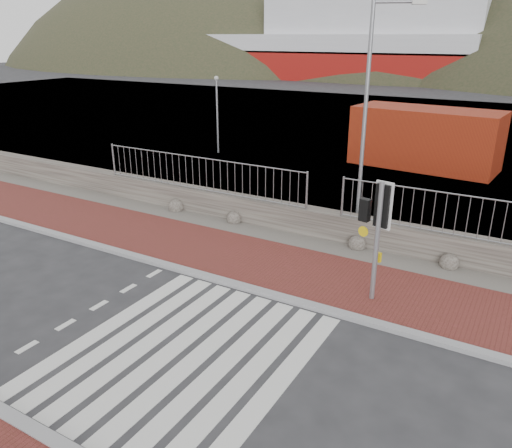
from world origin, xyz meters
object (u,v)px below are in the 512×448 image
Objects in this scene: ferry at (332,41)px; shipping_container at (425,138)px; streetlight at (369,111)px; traffic_signal_far at (378,216)px.

ferry is 55.69m from shipping_container.
streetlight is at bearing -82.90° from shipping_container.
ferry reaches higher than traffic_signal_far.
ferry is at bearing 122.15° from shipping_container.
streetlight is 10.58m from shipping_container.
ferry reaches higher than shipping_container.
traffic_signal_far is at bearing -76.78° from shipping_container.
shipping_container is (25.21, -49.50, -3.94)m from ferry.
traffic_signal_far is (27.24, -63.84, -3.14)m from ferry.
ferry is at bearing 91.66° from streetlight.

